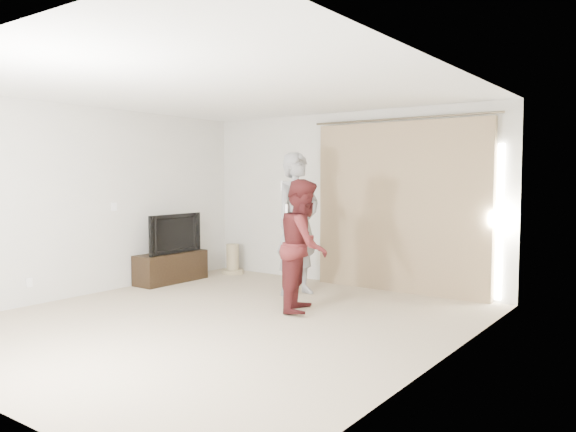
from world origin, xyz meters
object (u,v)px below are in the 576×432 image
Objects in this scene: tv_console at (171,267)px; person_man at (297,224)px; tv at (171,233)px; person_woman at (304,245)px.

person_man is (2.11, 0.41, 0.75)m from tv_console.
tv reaches higher than tv_console.
person_man is at bearing 11.07° from tv_console.
tv is (0.00, 0.00, 0.53)m from tv_console.
tv_console is 0.61× the size of person_man.
person_man is at bearing 129.92° from person_woman.
tv_console is at bearing 173.37° from person_woman.
person_man is (2.11, 0.41, 0.22)m from tv.
tv_console is 1.14× the size of tv.
tv_console is at bearing -0.00° from tv.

